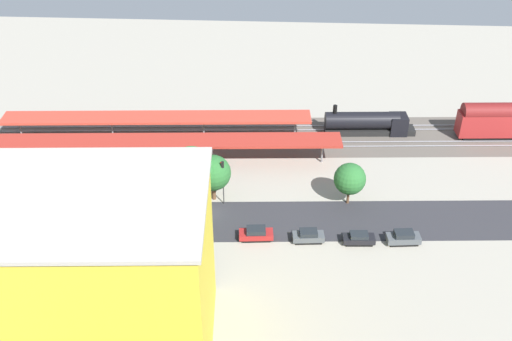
{
  "coord_description": "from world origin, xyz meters",
  "views": [
    {
      "loc": [
        -10.18,
        68.48,
        52.08
      ],
      "look_at": [
        -6.4,
        0.54,
        7.51
      ],
      "focal_mm": 42.96,
      "sensor_mm": 36.0,
      "label": 1
    }
  ],
  "objects_px": {
    "platform_canopy_far": "(157,118)",
    "parked_car_2": "(308,236)",
    "locomotive": "(370,123)",
    "traffic_light": "(223,176)",
    "platform_canopy_near": "(156,141)",
    "parked_car_1": "(359,239)",
    "street_tree_4": "(192,168)",
    "street_tree_0": "(213,173)",
    "street_tree_1": "(125,172)",
    "parked_car_3": "(256,234)",
    "parked_car_0": "(403,238)",
    "street_tree_3": "(350,179)",
    "construction_building": "(59,280)",
    "box_truck_0": "(105,247)"
  },
  "relations": [
    {
      "from": "platform_canopy_far",
      "to": "parked_car_3",
      "type": "height_order",
      "value": "platform_canopy_far"
    },
    {
      "from": "street_tree_3",
      "to": "street_tree_4",
      "type": "relative_size",
      "value": 0.7
    },
    {
      "from": "street_tree_0",
      "to": "street_tree_4",
      "type": "bearing_deg",
      "value": 25.9
    },
    {
      "from": "parked_car_2",
      "to": "parked_car_3",
      "type": "height_order",
      "value": "parked_car_3"
    },
    {
      "from": "parked_car_1",
      "to": "street_tree_4",
      "type": "distance_m",
      "value": 24.6
    },
    {
      "from": "construction_building",
      "to": "street_tree_0",
      "type": "bearing_deg",
      "value": -116.99
    },
    {
      "from": "platform_canopy_near",
      "to": "street_tree_1",
      "type": "bearing_deg",
      "value": 74.95
    },
    {
      "from": "locomotive",
      "to": "parked_car_2",
      "type": "height_order",
      "value": "locomotive"
    },
    {
      "from": "traffic_light",
      "to": "platform_canopy_near",
      "type": "bearing_deg",
      "value": -41.83
    },
    {
      "from": "platform_canopy_far",
      "to": "parked_car_0",
      "type": "height_order",
      "value": "platform_canopy_far"
    },
    {
      "from": "parked_car_3",
      "to": "street_tree_1",
      "type": "bearing_deg",
      "value": -23.56
    },
    {
      "from": "parked_car_3",
      "to": "street_tree_0",
      "type": "height_order",
      "value": "street_tree_0"
    },
    {
      "from": "parked_car_3",
      "to": "street_tree_3",
      "type": "height_order",
      "value": "street_tree_3"
    },
    {
      "from": "parked_car_2",
      "to": "street_tree_1",
      "type": "distance_m",
      "value": 27.55
    },
    {
      "from": "box_truck_0",
      "to": "parked_car_0",
      "type": "bearing_deg",
      "value": -172.68
    },
    {
      "from": "traffic_light",
      "to": "platform_canopy_far",
      "type": "bearing_deg",
      "value": -54.57
    },
    {
      "from": "box_truck_0",
      "to": "street_tree_3",
      "type": "xyz_separation_m",
      "value": [
        -31.54,
        -13.4,
        2.54
      ]
    },
    {
      "from": "platform_canopy_far",
      "to": "parked_car_2",
      "type": "relative_size",
      "value": 11.98
    },
    {
      "from": "parked_car_2",
      "to": "street_tree_4",
      "type": "xyz_separation_m",
      "value": [
        16.22,
        -7.42,
        5.32
      ]
    },
    {
      "from": "platform_canopy_near",
      "to": "street_tree_3",
      "type": "xyz_separation_m",
      "value": [
        -29.2,
        9.12,
        0.17
      ]
    },
    {
      "from": "parked_car_1",
      "to": "street_tree_0",
      "type": "relative_size",
      "value": 0.6
    },
    {
      "from": "parked_car_2",
      "to": "construction_building",
      "type": "distance_m",
      "value": 33.11
    },
    {
      "from": "platform_canopy_near",
      "to": "parked_car_0",
      "type": "relative_size",
      "value": 12.66
    },
    {
      "from": "construction_building",
      "to": "locomotive",
      "type": "bearing_deg",
      "value": -130.53
    },
    {
      "from": "locomotive",
      "to": "traffic_light",
      "type": "height_order",
      "value": "traffic_light"
    },
    {
      "from": "box_truck_0",
      "to": "traffic_light",
      "type": "xyz_separation_m",
      "value": [
        -13.81,
        -12.24,
        3.07
      ]
    },
    {
      "from": "parked_car_1",
      "to": "street_tree_3",
      "type": "bearing_deg",
      "value": -84.75
    },
    {
      "from": "parked_car_0",
      "to": "box_truck_0",
      "type": "xyz_separation_m",
      "value": [
        38.19,
        4.91,
        0.82
      ]
    },
    {
      "from": "street_tree_0",
      "to": "street_tree_1",
      "type": "xyz_separation_m",
      "value": [
        12.5,
        0.34,
        -0.05
      ]
    },
    {
      "from": "platform_canopy_far",
      "to": "street_tree_0",
      "type": "relative_size",
      "value": 7.25
    },
    {
      "from": "parked_car_3",
      "to": "street_tree_4",
      "type": "xyz_separation_m",
      "value": [
        9.33,
        -7.33,
        5.3
      ]
    },
    {
      "from": "parked_car_3",
      "to": "traffic_light",
      "type": "height_order",
      "value": "traffic_light"
    },
    {
      "from": "street_tree_1",
      "to": "locomotive",
      "type": "bearing_deg",
      "value": -150.34
    },
    {
      "from": "street_tree_3",
      "to": "platform_canopy_far",
      "type": "bearing_deg",
      "value": -28.98
    },
    {
      "from": "platform_canopy_far",
      "to": "locomotive",
      "type": "xyz_separation_m",
      "value": [
        -35.64,
        -3.59,
        -1.95
      ]
    },
    {
      "from": "street_tree_3",
      "to": "parked_car_2",
      "type": "bearing_deg",
      "value": 56.69
    },
    {
      "from": "parked_car_2",
      "to": "street_tree_1",
      "type": "relative_size",
      "value": 0.61
    },
    {
      "from": "platform_canopy_near",
      "to": "platform_canopy_far",
      "type": "bearing_deg",
      "value": -79.77
    },
    {
      "from": "parked_car_1",
      "to": "parked_car_0",
      "type": "bearing_deg",
      "value": -176.53
    },
    {
      "from": "parked_car_1",
      "to": "street_tree_4",
      "type": "bearing_deg",
      "value": -18.09
    },
    {
      "from": "parked_car_0",
      "to": "parked_car_3",
      "type": "relative_size",
      "value": 0.98
    },
    {
      "from": "box_truck_0",
      "to": "street_tree_1",
      "type": "relative_size",
      "value": 1.37
    },
    {
      "from": "platform_canopy_near",
      "to": "construction_building",
      "type": "bearing_deg",
      "value": 86.83
    },
    {
      "from": "parked_car_1",
      "to": "traffic_light",
      "type": "relative_size",
      "value": 0.6
    },
    {
      "from": "platform_canopy_near",
      "to": "street_tree_4",
      "type": "distance_m",
      "value": 12.9
    },
    {
      "from": "box_truck_0",
      "to": "street_tree_0",
      "type": "height_order",
      "value": "street_tree_0"
    },
    {
      "from": "street_tree_0",
      "to": "parked_car_2",
      "type": "bearing_deg",
      "value": 146.99
    },
    {
      "from": "locomotive",
      "to": "traffic_light",
      "type": "relative_size",
      "value": 2.17
    },
    {
      "from": "platform_canopy_near",
      "to": "parked_car_1",
      "type": "relative_size",
      "value": 13.51
    },
    {
      "from": "platform_canopy_far",
      "to": "traffic_light",
      "type": "height_order",
      "value": "traffic_light"
    }
  ]
}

